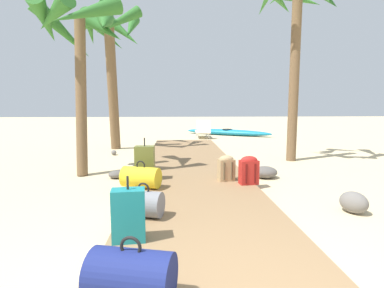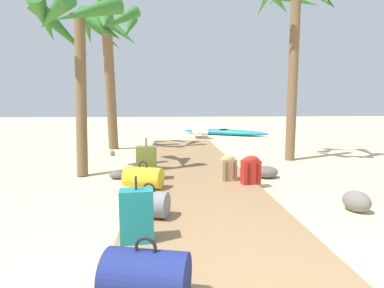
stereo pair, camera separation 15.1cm
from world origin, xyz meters
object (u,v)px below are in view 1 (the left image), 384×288
(backpack_red, at_px, (249,169))
(duffel_bag_yellow, at_px, (141,177))
(palm_tree_near_right, at_px, (296,10))
(backpack_tan, at_px, (226,167))
(palm_tree_near_left, at_px, (77,34))
(palm_tree_far_left, at_px, (110,44))
(lounge_chair, at_px, (203,131))
(kayak, at_px, (227,132))
(duffel_bag_navy, at_px, (132,276))
(duffel_bag_grey, at_px, (144,204))
(suitcase_teal, at_px, (129,215))
(suitcase_olive, at_px, (145,163))

(backpack_red, distance_m, duffel_bag_yellow, 1.92)
(palm_tree_near_right, bearing_deg, backpack_tan, -132.59)
(duffel_bag_yellow, distance_m, palm_tree_near_left, 3.39)
(backpack_tan, height_order, backpack_red, backpack_red)
(palm_tree_near_right, bearing_deg, palm_tree_far_left, 156.84)
(lounge_chair, bearing_deg, kayak, 40.20)
(lounge_chair, distance_m, kayak, 1.73)
(lounge_chair, bearing_deg, palm_tree_near_left, -115.49)
(duffel_bag_navy, xyz_separation_m, kayak, (2.87, 12.47, -0.13))
(duffel_bag_grey, relative_size, suitcase_teal, 0.79)
(backpack_tan, xyz_separation_m, kayak, (1.59, 9.00, -0.18))
(duffel_bag_yellow, relative_size, kayak, 0.18)
(suitcase_olive, distance_m, palm_tree_near_right, 5.51)
(palm_tree_near_right, relative_size, lounge_chair, 3.23)
(backpack_tan, xyz_separation_m, duffel_bag_yellow, (-1.56, -0.41, -0.07))
(suitcase_olive, bearing_deg, lounge_chair, 76.81)
(palm_tree_near_left, relative_size, lounge_chair, 2.48)
(duffel_bag_navy, bearing_deg, backpack_tan, 69.69)
(duffel_bag_grey, height_order, palm_tree_near_right, palm_tree_near_right)
(backpack_tan, xyz_separation_m, palm_tree_near_left, (-2.98, 1.08, 2.62))
(duffel_bag_yellow, height_order, palm_tree_far_left, palm_tree_far_left)
(backpack_tan, distance_m, duffel_bag_yellow, 1.61)
(backpack_red, xyz_separation_m, palm_tree_near_left, (-3.34, 1.36, 2.61))
(suitcase_olive, height_order, palm_tree_far_left, palm_tree_far_left)
(backpack_tan, relative_size, suitcase_teal, 0.69)
(duffel_bag_navy, distance_m, palm_tree_far_left, 8.75)
(palm_tree_near_left, bearing_deg, lounge_chair, 64.51)
(suitcase_teal, relative_size, lounge_chair, 0.47)
(duffel_bag_grey, distance_m, palm_tree_near_left, 4.25)
(duffel_bag_grey, bearing_deg, palm_tree_near_left, 119.42)
(lounge_chair, bearing_deg, suitcase_olive, -103.19)
(lounge_chair, relative_size, kayak, 0.37)
(palm_tree_far_left, distance_m, palm_tree_near_right, 5.61)
(duffel_bag_navy, xyz_separation_m, lounge_chair, (1.55, 11.36, 0.05))
(duffel_bag_grey, distance_m, palm_tree_near_right, 6.50)
(backpack_red, height_order, suitcase_teal, suitcase_teal)
(backpack_tan, distance_m, kayak, 9.15)
(suitcase_olive, bearing_deg, backpack_tan, -5.74)
(duffel_bag_navy, xyz_separation_m, palm_tree_near_right, (3.42, 5.79, 3.60))
(palm_tree_near_left, bearing_deg, duffel_bag_yellow, -46.35)
(suitcase_olive, relative_size, kayak, 0.20)
(backpack_red, xyz_separation_m, palm_tree_near_right, (1.78, 2.61, 3.53))
(suitcase_teal, bearing_deg, palm_tree_near_left, 113.28)
(duffel_bag_yellow, xyz_separation_m, palm_tree_far_left, (-1.45, 4.94, 3.15))
(kayak, bearing_deg, suitcase_olive, -109.47)
(backpack_red, distance_m, palm_tree_near_left, 4.45)
(duffel_bag_grey, relative_size, suitcase_olive, 0.68)
(duffel_bag_navy, xyz_separation_m, palm_tree_far_left, (-1.72, 7.99, 3.13))
(palm_tree_near_left, bearing_deg, kayak, 60.07)
(palm_tree_near_right, bearing_deg, lounge_chair, 108.53)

